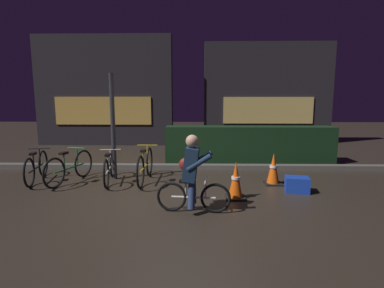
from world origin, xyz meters
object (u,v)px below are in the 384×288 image
object	(u,v)px
street_post	(113,127)
traffic_cone_far	(273,169)
parked_bike_center_right	(145,166)
parked_bike_center_left	(109,168)
parked_bike_leftmost	(37,167)
cyclist	(192,173)
blue_crate	(297,185)
traffic_cone_near	(236,181)
parked_bike_left_mid	(70,167)

from	to	relation	value
street_post	traffic_cone_far	distance (m)	3.64
parked_bike_center_right	parked_bike_center_left	bearing A→B (deg)	96.84
parked_bike_center_left	traffic_cone_far	distance (m)	3.54
parked_bike_leftmost	cyclist	distance (m)	3.87
blue_crate	cyclist	xyz separation A→B (m)	(-2.03, -1.04, 0.48)
street_post	blue_crate	xyz separation A→B (m)	(3.84, -0.90, -1.04)
parked_bike_center_right	traffic_cone_near	size ratio (longest dim) A/B	2.50
street_post	parked_bike_center_left	world-z (taller)	street_post
parked_bike_leftmost	parked_bike_left_mid	size ratio (longest dim) A/B	0.97
parked_bike_center_right	traffic_cone_far	bearing A→B (deg)	-92.55
street_post	parked_bike_leftmost	bearing A→B (deg)	-171.25
street_post	traffic_cone_near	xyz separation A→B (m)	(2.59, -1.30, -0.86)
street_post	traffic_cone_near	bearing A→B (deg)	-26.63
traffic_cone_far	parked_bike_center_right	bearing A→B (deg)	176.92
parked_bike_center_left	cyclist	size ratio (longest dim) A/B	1.20
parked_bike_left_mid	cyclist	bearing A→B (deg)	-107.28
traffic_cone_far	cyclist	world-z (taller)	cyclist
traffic_cone_far	street_post	bearing A→B (deg)	174.15
parked_bike_center_left	blue_crate	distance (m)	3.92
parked_bike_leftmost	street_post	bearing A→B (deg)	-93.67
street_post	traffic_cone_far	size ratio (longest dim) A/B	3.51
street_post	parked_bike_center_left	size ratio (longest dim) A/B	1.59
parked_bike_leftmost	parked_bike_center_left	distance (m)	1.63
traffic_cone_near	parked_bike_leftmost	bearing A→B (deg)	166.19
parked_bike_left_mid	traffic_cone_far	distance (m)	4.41
street_post	parked_bike_left_mid	distance (m)	1.27
parked_bike_center_left	traffic_cone_near	distance (m)	2.80
blue_crate	cyclist	size ratio (longest dim) A/B	0.35
parked_bike_left_mid	parked_bike_center_right	xyz separation A→B (m)	(1.64, 0.10, 0.02)
parked_bike_center_left	cyclist	world-z (taller)	cyclist
parked_bike_center_left	traffic_cone_near	size ratio (longest dim) A/B	2.20
parked_bike_left_mid	parked_bike_center_left	bearing A→B (deg)	-75.18
street_post	parked_bike_center_left	xyz separation A→B (m)	(-0.03, -0.30, -0.87)
parked_bike_center_right	parked_bike_leftmost	bearing A→B (deg)	91.58
parked_bike_left_mid	traffic_cone_near	xyz separation A→B (m)	(3.48, -0.99, -0.01)
traffic_cone_far	blue_crate	size ratio (longest dim) A/B	1.54
parked_bike_left_mid	parked_bike_center_left	size ratio (longest dim) A/B	1.04
parked_bike_left_mid	blue_crate	distance (m)	4.77
traffic_cone_far	cyclist	xyz separation A→B (m)	(-1.70, -1.58, 0.30)
parked_bike_left_mid	traffic_cone_near	distance (m)	3.62
blue_crate	traffic_cone_near	bearing A→B (deg)	-162.25
traffic_cone_far	cyclist	distance (m)	2.34
cyclist	traffic_cone_near	bearing A→B (deg)	43.99
street_post	parked_bike_center_right	bearing A→B (deg)	-15.83
parked_bike_center_left	parked_bike_center_right	bearing A→B (deg)	-92.84
parked_bike_leftmost	cyclist	size ratio (longest dim) A/B	1.21
parked_bike_leftmost	parked_bike_center_right	world-z (taller)	parked_bike_center_right
traffic_cone_near	parked_bike_center_right	bearing A→B (deg)	149.49
street_post	traffic_cone_far	bearing A→B (deg)	-5.85
parked_bike_leftmost	blue_crate	world-z (taller)	parked_bike_leftmost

